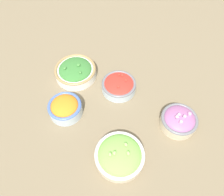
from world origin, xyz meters
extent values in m
plane|color=#75664C|center=(0.00, 0.00, 0.00)|extent=(3.00, 3.00, 0.00)
cylinder|color=#B2C1CC|center=(-0.04, 0.06, 0.02)|extent=(0.14, 0.14, 0.03)
torus|color=slate|center=(-0.04, 0.06, 0.03)|extent=(0.14, 0.14, 0.01)
ellipsoid|color=red|center=(-0.04, 0.06, 0.03)|extent=(0.12, 0.12, 0.02)
ellipsoid|color=red|center=(-0.02, 0.04, 0.05)|extent=(0.01, 0.01, 0.01)
ellipsoid|color=red|center=(-0.03, 0.09, 0.05)|extent=(0.01, 0.01, 0.01)
ellipsoid|color=red|center=(-0.06, 0.08, 0.05)|extent=(0.01, 0.01, 0.01)
ellipsoid|color=red|center=(-0.06, 0.09, 0.05)|extent=(0.01, 0.01, 0.01)
cylinder|color=beige|center=(0.19, -0.11, 0.02)|extent=(0.16, 0.16, 0.03)
torus|color=silver|center=(0.19, -0.11, 0.03)|extent=(0.16, 0.16, 0.01)
ellipsoid|color=#7ABC4C|center=(0.19, -0.11, 0.03)|extent=(0.14, 0.14, 0.05)
ellipsoid|color=#99D166|center=(0.18, -0.14, 0.06)|extent=(0.02, 0.02, 0.01)
ellipsoid|color=#99D166|center=(0.19, -0.08, 0.06)|extent=(0.02, 0.01, 0.01)
ellipsoid|color=#99D166|center=(0.21, -0.09, 0.06)|extent=(0.02, 0.02, 0.01)
ellipsoid|color=#99D166|center=(0.19, -0.12, 0.06)|extent=(0.02, 0.02, 0.01)
cylinder|color=#B2C1CC|center=(-0.06, -0.16, 0.02)|extent=(0.12, 0.12, 0.04)
torus|color=#4766B7|center=(-0.06, -0.16, 0.04)|extent=(0.12, 0.12, 0.01)
ellipsoid|color=orange|center=(-0.06, -0.16, 0.04)|extent=(0.10, 0.10, 0.04)
cylinder|color=beige|center=(0.21, 0.14, 0.02)|extent=(0.13, 0.13, 0.04)
torus|color=slate|center=(0.21, 0.14, 0.04)|extent=(0.13, 0.13, 0.01)
ellipsoid|color=#9E5B8E|center=(0.21, 0.14, 0.04)|extent=(0.11, 0.11, 0.04)
cube|color=#C699C1|center=(0.22, 0.16, 0.06)|extent=(0.01, 0.01, 0.01)
cube|color=#C699C1|center=(0.22, 0.14, 0.06)|extent=(0.01, 0.01, 0.01)
cube|color=#C699C1|center=(0.23, 0.12, 0.06)|extent=(0.01, 0.01, 0.01)
cube|color=#C699C1|center=(0.21, 0.13, 0.06)|extent=(0.01, 0.01, 0.01)
cube|color=#C699C1|center=(0.21, 0.12, 0.06)|extent=(0.01, 0.01, 0.01)
cylinder|color=silver|center=(-0.20, -0.04, 0.02)|extent=(0.17, 0.17, 0.04)
torus|color=#997A4C|center=(-0.20, -0.04, 0.04)|extent=(0.17, 0.17, 0.01)
ellipsoid|color=#387533|center=(-0.20, -0.04, 0.04)|extent=(0.13, 0.13, 0.04)
ellipsoid|color=#47893D|center=(-0.16, -0.04, 0.06)|extent=(0.01, 0.01, 0.01)
ellipsoid|color=#47893D|center=(-0.19, -0.03, 0.06)|extent=(0.01, 0.02, 0.01)
ellipsoid|color=#47893D|center=(-0.19, -0.03, 0.06)|extent=(0.02, 0.01, 0.01)
ellipsoid|color=#47893D|center=(-0.21, -0.08, 0.06)|extent=(0.01, 0.01, 0.01)
camera|label=1|loc=(0.37, -0.27, 0.71)|focal=35.00mm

